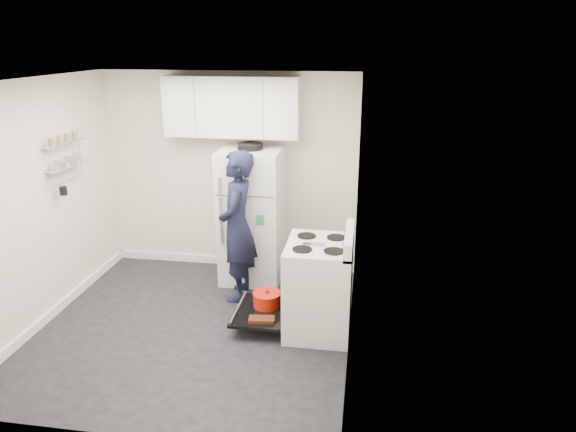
% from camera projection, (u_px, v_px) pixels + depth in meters
% --- Properties ---
extents(room, '(3.21, 3.21, 2.51)m').
position_uv_depth(room, '(186.00, 216.00, 5.01)').
color(room, black).
rests_on(room, ground).
extents(electric_range, '(0.66, 0.76, 1.10)m').
position_uv_depth(electric_range, '(318.00, 288.00, 5.18)').
color(electric_range, silver).
rests_on(electric_range, ground).
extents(open_oven_door, '(0.55, 0.70, 0.23)m').
position_uv_depth(open_oven_door, '(264.00, 306.00, 5.40)').
color(open_oven_door, black).
rests_on(open_oven_door, ground).
extents(refrigerator, '(0.72, 0.74, 1.71)m').
position_uv_depth(refrigerator, '(252.00, 215.00, 6.23)').
color(refrigerator, white).
rests_on(refrigerator, ground).
extents(upper_cabinets, '(1.60, 0.33, 0.70)m').
position_uv_depth(upper_cabinets, '(232.00, 107.00, 6.02)').
color(upper_cabinets, silver).
rests_on(upper_cabinets, room).
extents(wall_shelf_rack, '(0.14, 0.60, 0.61)m').
position_uv_depth(wall_shelf_rack, '(65.00, 155.00, 5.51)').
color(wall_shelf_rack, '#B2B2B7').
rests_on(wall_shelf_rack, room).
extents(person, '(0.43, 0.64, 1.72)m').
position_uv_depth(person, '(237.00, 227.00, 5.74)').
color(person, black).
rests_on(person, ground).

